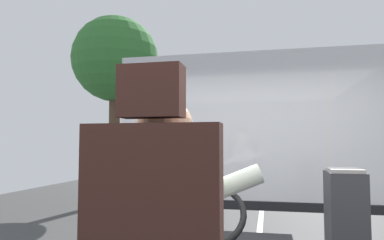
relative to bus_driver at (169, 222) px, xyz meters
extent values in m
cube|color=#393939|center=(0.19, 9.14, -1.49)|extent=(18.00, 44.00, 0.05)
cube|color=silver|center=(0.19, 9.14, -1.46)|extent=(0.12, 39.60, 0.00)
cube|color=#381E19|center=(0.00, -0.23, 0.05)|extent=(0.48, 0.10, 0.66)
cube|color=#381E19|center=(0.00, -0.23, 0.49)|extent=(0.22, 0.10, 0.18)
cylinder|color=silver|center=(0.00, -0.07, 0.00)|extent=(0.31, 0.31, 0.56)
cube|color=maroon|center=(0.00, 0.09, 0.07)|extent=(0.06, 0.01, 0.35)
sphere|color=tan|center=(0.00, -0.07, 0.38)|extent=(0.22, 0.22, 0.22)
cylinder|color=silver|center=(0.09, 0.19, 0.08)|extent=(0.58, 0.21, 0.29)
cylinder|color=silver|center=(-0.09, 0.19, 0.08)|extent=(0.58, 0.21, 0.29)
torus|color=black|center=(0.00, 0.60, -0.09)|extent=(0.54, 0.47, 0.33)
cylinder|color=black|center=(0.00, 0.60, -0.09)|extent=(0.15, 0.14, 0.11)
cube|color=#9E9993|center=(0.82, 0.85, 0.16)|extent=(0.18, 0.25, 0.02)
cube|color=silver|center=(0.19, 1.96, 0.49)|extent=(2.50, 0.01, 1.40)
cube|color=black|center=(0.19, 1.96, -0.25)|extent=(2.50, 0.08, 0.08)
cylinder|color=#4C3828|center=(-4.23, 8.71, 0.31)|extent=(0.34, 0.34, 3.54)
sphere|color=#2E6B2D|center=(-4.23, 8.71, 2.94)|extent=(2.65, 2.65, 2.65)
cube|color=tan|center=(6.52, 20.09, 1.30)|extent=(13.47, 5.10, 5.54)
cylinder|color=black|center=(3.64, 11.94, -1.20)|extent=(0.14, 0.52, 0.52)
cube|color=#474C51|center=(4.84, 16.58, -0.91)|extent=(1.74, 4.22, 0.61)
cube|color=#282D33|center=(4.84, 16.32, -0.37)|extent=(1.43, 2.32, 0.46)
cylinder|color=black|center=(5.66, 17.89, -1.21)|extent=(0.14, 0.50, 0.50)
cylinder|color=black|center=(4.01, 17.89, -1.21)|extent=(0.14, 0.50, 0.50)
cylinder|color=black|center=(4.01, 15.27, -1.21)|extent=(0.14, 0.50, 0.50)
cube|color=silver|center=(4.68, 21.85, -0.92)|extent=(1.95, 4.33, 0.59)
cube|color=#282D33|center=(4.68, 21.59, -0.40)|extent=(1.60, 2.38, 0.45)
cylinder|color=black|center=(5.61, 23.19, -1.22)|extent=(0.14, 0.49, 0.49)
cylinder|color=black|center=(3.75, 23.19, -1.22)|extent=(0.14, 0.49, 0.49)
cylinder|color=black|center=(5.61, 20.51, -1.22)|extent=(0.14, 0.49, 0.49)
cylinder|color=black|center=(3.75, 20.51, -1.22)|extent=(0.14, 0.49, 0.49)
camera|label=1|loc=(0.39, -1.38, 0.31)|focal=33.11mm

